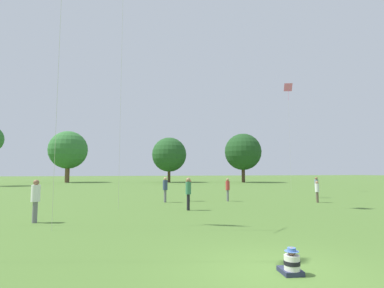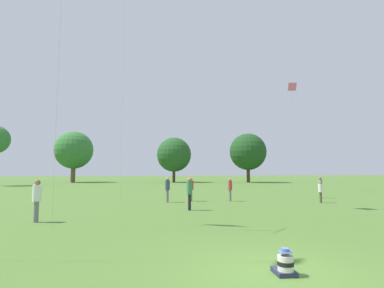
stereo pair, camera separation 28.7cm
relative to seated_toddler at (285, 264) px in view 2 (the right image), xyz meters
name	(u,v)px [view 2 (the right image)]	position (x,y,z in m)	size (l,w,h in m)	color
ground_plane	(271,272)	(-0.20, 0.26, -0.23)	(300.00, 300.00, 0.00)	#4C702D
seated_toddler	(285,264)	(0.00, 0.00, 0.00)	(0.49, 0.57, 0.58)	#282D47
person_standing_0	(230,187)	(4.70, 15.16, 0.80)	(0.42, 0.42, 1.70)	slate
person_standing_1	(320,190)	(10.49, 12.56, 0.69)	(0.33, 0.33, 1.53)	brown
person_standing_2	(167,187)	(0.06, 15.60, 0.86)	(0.47, 0.47, 1.79)	slate
person_standing_3	(37,197)	(-6.89, 8.60, 0.88)	(0.47, 0.47, 1.85)	slate
person_standing_4	(190,190)	(0.55, 10.89, 0.90)	(0.33, 0.33, 1.85)	black
person_standing_5	(320,185)	(13.06, 15.92, 0.83)	(0.33, 0.33, 1.74)	slate
person_standing_6	(191,187)	(1.89, 15.96, 0.80)	(0.42, 0.42, 1.74)	slate
kite_5	(292,91)	(15.41, 23.17, 10.99)	(0.99, 0.68, 12.10)	pink
distant_tree_0	(248,152)	(22.46, 50.40, 5.99)	(7.47, 7.47, 9.98)	#473323
distant_tree_2	(174,155)	(7.97, 54.94, 5.45)	(7.08, 7.08, 9.24)	#473323
distant_tree_3	(74,150)	(-12.14, 59.77, 6.36)	(7.72, 7.72, 10.48)	brown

